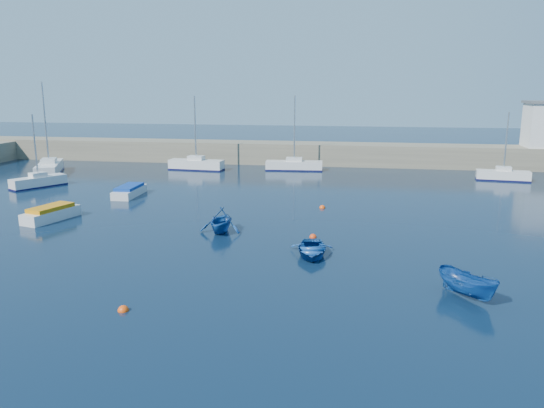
% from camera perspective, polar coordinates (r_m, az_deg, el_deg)
% --- Properties ---
extents(ground, '(220.00, 220.00, 0.00)m').
position_cam_1_polar(ground, '(22.95, -6.79, -12.26)').
color(ground, '#0B1D32').
rests_on(ground, ground).
extents(back_wall, '(96.00, 4.50, 2.60)m').
position_cam_1_polar(back_wall, '(66.74, 4.20, 5.44)').
color(back_wall, '#766F5A').
rests_on(back_wall, ground).
extents(sailboat_3, '(3.87, 5.20, 6.97)m').
position_cam_1_polar(sailboat_3, '(55.97, -23.82, 2.25)').
color(sailboat_3, silver).
rests_on(sailboat_3, ground).
extents(sailboat_4, '(5.09, 7.87, 10.02)m').
position_cam_1_polar(sailboat_4, '(64.05, -22.82, 3.62)').
color(sailboat_4, silver).
rests_on(sailboat_4, ground).
extents(sailboat_5, '(6.48, 2.27, 8.47)m').
position_cam_1_polar(sailboat_5, '(62.52, -8.14, 4.26)').
color(sailboat_5, silver).
rests_on(sailboat_5, ground).
extents(sailboat_6, '(6.61, 2.24, 8.53)m').
position_cam_1_polar(sailboat_6, '(61.66, 2.39, 4.20)').
color(sailboat_6, silver).
rests_on(sailboat_6, ground).
extents(sailboat_7, '(5.34, 2.06, 7.01)m').
position_cam_1_polar(sailboat_7, '(59.81, 23.59, 2.88)').
color(sailboat_7, silver).
rests_on(sailboat_7, ground).
extents(motorboat_1, '(2.64, 4.60, 1.07)m').
position_cam_1_polar(motorboat_1, '(41.90, -22.67, -0.93)').
color(motorboat_1, silver).
rests_on(motorboat_1, ground).
extents(motorboat_2, '(1.77, 4.62, 0.94)m').
position_cam_1_polar(motorboat_2, '(48.86, -15.09, 1.37)').
color(motorboat_2, silver).
rests_on(motorboat_2, ground).
extents(dinghy_center, '(2.83, 3.76, 0.74)m').
position_cam_1_polar(dinghy_center, '(30.77, 4.27, -4.90)').
color(dinghy_center, navy).
rests_on(dinghy_center, ground).
extents(dinghy_left, '(2.82, 3.25, 1.69)m').
position_cam_1_polar(dinghy_left, '(35.50, -5.52, -1.74)').
color(dinghy_left, navy).
rests_on(dinghy_left, ground).
extents(dinghy_right, '(3.03, 3.30, 1.26)m').
position_cam_1_polar(dinghy_right, '(26.33, 20.31, -8.16)').
color(dinghy_right, navy).
rests_on(dinghy_right, ground).
extents(buoy_0, '(0.49, 0.49, 0.49)m').
position_cam_1_polar(buoy_0, '(24.50, -15.69, -11.00)').
color(buoy_0, '#F24A0C').
rests_on(buoy_0, ground).
extents(buoy_1, '(0.48, 0.48, 0.48)m').
position_cam_1_polar(buoy_1, '(34.50, 4.44, -3.60)').
color(buoy_1, red).
rests_on(buoy_1, ground).
extents(buoy_3, '(0.49, 0.49, 0.49)m').
position_cam_1_polar(buoy_3, '(42.74, 5.44, -0.43)').
color(buoy_3, '#F24A0C').
rests_on(buoy_3, ground).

